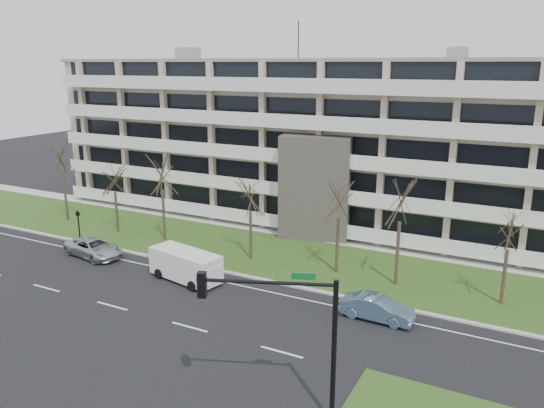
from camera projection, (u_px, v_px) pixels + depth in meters
The scene contains 18 objects.
ground at pixel (190, 327), 30.87m from camera, with size 160.00×160.00×0.00m, color black.
grass_verge at pixel (287, 257), 42.01m from camera, with size 90.00×10.00×0.06m, color #314B19.
curb at pixel (256, 278), 37.72m from camera, with size 90.00×0.35×0.12m, color #B2B2AD.
sidewalk at pixel (314, 237), 46.72m from camera, with size 90.00×2.00×0.08m, color #B2B2AD.
lane_edge_line at pixel (246, 287), 36.44m from camera, with size 90.00×0.12×0.01m, color white.
apartment_building at pixel (344, 142), 50.62m from camera, with size 60.50×15.10×18.75m.
silver_pickup at pixel (94, 248), 41.97m from camera, with size 2.43×5.27×1.46m, color #B8BAC0.
blue_sedan at pixel (377, 308), 31.64m from camera, with size 1.53×4.39×1.45m, color #668EB2.
white_van at pixel (186, 263), 37.20m from camera, with size 5.81×3.09×2.14m.
traffic_signal at pixel (288, 327), 21.77m from camera, with size 5.50×2.42×6.79m.
pedestrian_signal at pixel (79, 223), 44.32m from camera, with size 0.31×0.26×3.04m.
tree_0 at pixel (61, 152), 50.23m from camera, with size 4.30×4.30×8.60m.
tree_1 at pixel (114, 176), 46.89m from camera, with size 3.35×3.35×6.70m.
tree_2 at pixel (161, 170), 44.33m from camera, with size 4.03×4.03×8.05m.
tree_3 at pixel (250, 193), 40.33m from camera, with size 3.41×3.41×6.82m.
tree_4 at pixel (339, 196), 37.49m from camera, with size 3.73×3.73×7.46m.
tree_5 at pixel (401, 196), 35.12m from camera, with size 4.08×4.08×8.16m.
tree_6 at pixel (510, 228), 32.54m from camera, with size 3.26×3.26×6.53m.
Camera 1 is at (17.18, -22.60, 14.89)m, focal length 35.00 mm.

